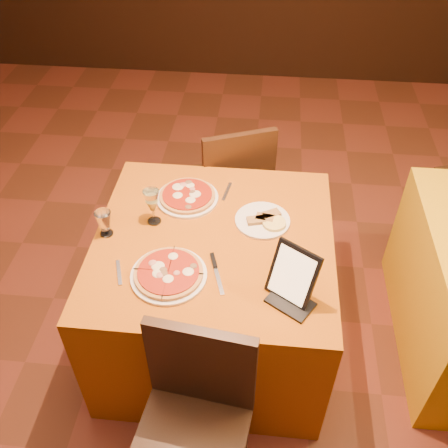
# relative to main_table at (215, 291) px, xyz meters

# --- Properties ---
(floor) EXTENTS (6.00, 7.00, 0.01)m
(floor) POSITION_rel_main_table_xyz_m (0.13, -0.28, -0.38)
(floor) COLOR #5E2D19
(floor) RESTS_ON ground
(main_table) EXTENTS (1.10, 1.10, 0.75)m
(main_table) POSITION_rel_main_table_xyz_m (0.00, 0.00, 0.00)
(main_table) COLOR #AB550B
(main_table) RESTS_ON floor
(chair_main_near) EXTENTS (0.48, 0.48, 0.91)m
(chair_main_near) POSITION_rel_main_table_xyz_m (-0.00, -0.82, 0.08)
(chair_main_near) COLOR black
(chair_main_near) RESTS_ON floor
(chair_main_far) EXTENTS (0.56, 0.56, 0.91)m
(chair_main_far) POSITION_rel_main_table_xyz_m (-0.00, 0.81, 0.08)
(chair_main_far) COLOR black
(chair_main_far) RESTS_ON floor
(pizza_near) EXTENTS (0.33, 0.33, 0.03)m
(pizza_near) POSITION_rel_main_table_xyz_m (-0.16, -0.25, 0.39)
(pizza_near) COLOR white
(pizza_near) RESTS_ON main_table
(pizza_far) EXTENTS (0.31, 0.31, 0.03)m
(pizza_far) POSITION_rel_main_table_xyz_m (-0.16, 0.27, 0.39)
(pizza_far) COLOR white
(pizza_far) RESTS_ON main_table
(cutlet_dish) EXTENTS (0.26, 0.26, 0.03)m
(cutlet_dish) POSITION_rel_main_table_xyz_m (0.22, 0.14, 0.39)
(cutlet_dish) COLOR white
(cutlet_dish) RESTS_ON main_table
(wine_glass) EXTENTS (0.08, 0.08, 0.19)m
(wine_glass) POSITION_rel_main_table_xyz_m (-0.29, 0.08, 0.47)
(wine_glass) COLOR #C0C771
(wine_glass) RESTS_ON main_table
(water_glass) EXTENTS (0.08, 0.08, 0.13)m
(water_glass) POSITION_rel_main_table_xyz_m (-0.50, -0.02, 0.44)
(water_glass) COLOR silver
(water_glass) RESTS_ON main_table
(tablet) EXTENTS (0.22, 0.19, 0.24)m
(tablet) POSITION_rel_main_table_xyz_m (0.35, -0.30, 0.49)
(tablet) COLOR black
(tablet) RESTS_ON main_table
(knife) EXTENTS (0.08, 0.21, 0.01)m
(knife) POSITION_rel_main_table_xyz_m (0.04, -0.23, 0.38)
(knife) COLOR silver
(knife) RESTS_ON main_table
(fork_near) EXTENTS (0.06, 0.14, 0.01)m
(fork_near) POSITION_rel_main_table_xyz_m (-0.38, -0.26, 0.38)
(fork_near) COLOR silver
(fork_near) RESTS_ON main_table
(fork_far) EXTENTS (0.04, 0.15, 0.01)m
(fork_far) POSITION_rel_main_table_xyz_m (0.03, 0.34, 0.38)
(fork_far) COLOR silver
(fork_far) RESTS_ON main_table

